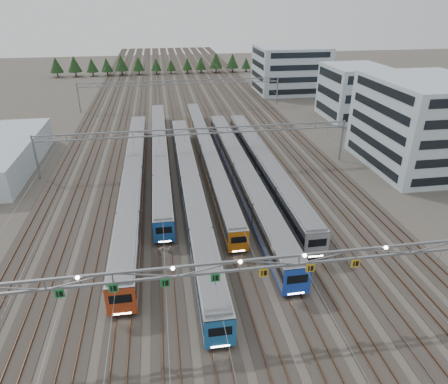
{
  "coord_description": "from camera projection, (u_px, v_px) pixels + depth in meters",
  "views": [
    {
      "loc": [
        -6.06,
        -28.74,
        29.29
      ],
      "look_at": [
        2.19,
        22.57,
        3.5
      ],
      "focal_mm": 32.0,
      "sensor_mm": 36.0,
      "label": 1
    }
  ],
  "objects": [
    {
      "name": "train_b",
      "position": [
        160.0,
        151.0,
        77.11
      ],
      "size": [
        2.77,
        59.75,
        3.61
      ],
      "color": "black",
      "rests_on": "ground"
    },
    {
      "name": "train_d",
      "position": [
        207.0,
        152.0,
        77.06
      ],
      "size": [
        2.67,
        63.8,
        3.47
      ],
      "color": "black",
      "rests_on": "ground"
    },
    {
      "name": "depot_bldg_north",
      "position": [
        290.0,
        70.0,
        130.45
      ],
      "size": [
        22.0,
        18.0,
        14.5
      ],
      "primitive_type": "cube",
      "color": "#A5BCC5",
      "rests_on": "ground"
    },
    {
      "name": "train_c",
      "position": [
        191.0,
        186.0,
        62.87
      ],
      "size": [
        2.92,
        62.25,
        3.8
      ],
      "color": "black",
      "rests_on": "ground"
    },
    {
      "name": "train_e",
      "position": [
        242.0,
        173.0,
        67.35
      ],
      "size": [
        3.06,
        58.17,
        3.99
      ],
      "color": "black",
      "rests_on": "ground"
    },
    {
      "name": "track_bed",
      "position": [
        179.0,
        92.0,
        127.08
      ],
      "size": [
        54.0,
        260.0,
        5.42
      ],
      "color": "#2D2823",
      "rests_on": "ground"
    },
    {
      "name": "gantry_mid",
      "position": [
        197.0,
        136.0,
        71.84
      ],
      "size": [
        56.36,
        0.36,
        8.0
      ],
      "color": "gray",
      "rests_on": "ground"
    },
    {
      "name": "ground",
      "position": [
        238.0,
        326.0,
        39.3
      ],
      "size": [
        400.0,
        400.0,
        0.0
      ],
      "primitive_type": "plane",
      "color": "#47423A",
      "rests_on": "ground"
    },
    {
      "name": "treeline",
      "position": [
        170.0,
        63.0,
        162.02
      ],
      "size": [
        93.8,
        5.6,
        7.02
      ],
      "color": "#332114",
      "rests_on": "ground"
    },
    {
      "name": "train_a",
      "position": [
        134.0,
        177.0,
        65.9
      ],
      "size": [
        3.02,
        60.89,
        3.93
      ],
      "color": "black",
      "rests_on": "ground"
    },
    {
      "name": "depot_bldg_mid",
      "position": [
        354.0,
        92.0,
        102.75
      ],
      "size": [
        14.0,
        16.0,
        13.31
      ],
      "primitive_type": "cube",
      "color": "#A5BCC5",
      "rests_on": "ground"
    },
    {
      "name": "west_shed",
      "position": [
        6.0,
        155.0,
        73.82
      ],
      "size": [
        10.0,
        30.0,
        5.21
      ],
      "primitive_type": "cube",
      "color": "#A5BCC5",
      "rests_on": "ground"
    },
    {
      "name": "train_f",
      "position": [
        264.0,
        165.0,
        70.36
      ],
      "size": [
        3.12,
        51.43,
        4.07
      ],
      "color": "black",
      "rests_on": "ground"
    },
    {
      "name": "depot_bldg_south",
      "position": [
        422.0,
        124.0,
        72.82
      ],
      "size": [
        18.0,
        22.0,
        16.14
      ],
      "primitive_type": "cube",
      "color": "#A5BCC5",
      "rests_on": "ground"
    },
    {
      "name": "gantry_far",
      "position": [
        181.0,
        86.0,
        111.63
      ],
      "size": [
        56.36,
        0.36,
        8.0
      ],
      "color": "gray",
      "rests_on": "ground"
    },
    {
      "name": "gantry_near",
      "position": [
        239.0,
        268.0,
        36.04
      ],
      "size": [
        56.36,
        0.61,
        8.08
      ],
      "color": "gray",
      "rests_on": "ground"
    }
  ]
}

